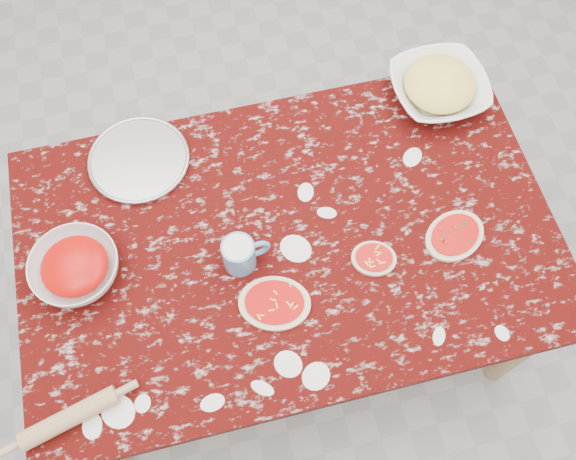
{
  "coord_description": "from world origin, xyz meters",
  "views": [
    {
      "loc": [
        -0.18,
        -0.75,
        2.44
      ],
      "look_at": [
        0.0,
        0.0,
        0.8
      ],
      "focal_mm": 38.83,
      "sensor_mm": 36.0,
      "label": 1
    }
  ],
  "objects_px": {
    "cheese_bowl": "(438,88)",
    "flour_mug": "(240,254)",
    "pizza_tray": "(139,160)",
    "rolling_pin": "(70,418)",
    "sauce_bowl": "(76,268)",
    "worktable": "(288,248)"
  },
  "relations": [
    {
      "from": "worktable",
      "to": "pizza_tray",
      "type": "relative_size",
      "value": 5.12
    },
    {
      "from": "pizza_tray",
      "to": "worktable",
      "type": "bearing_deg",
      "value": -43.12
    },
    {
      "from": "sauce_bowl",
      "to": "flour_mug",
      "type": "relative_size",
      "value": 1.79
    },
    {
      "from": "worktable",
      "to": "sauce_bowl",
      "type": "distance_m",
      "value": 0.63
    },
    {
      "from": "pizza_tray",
      "to": "cheese_bowl",
      "type": "xyz_separation_m",
      "value": [
        1.0,
        0.02,
        0.03
      ]
    },
    {
      "from": "pizza_tray",
      "to": "rolling_pin",
      "type": "relative_size",
      "value": 1.21
    },
    {
      "from": "pizza_tray",
      "to": "flour_mug",
      "type": "relative_size",
      "value": 2.2
    },
    {
      "from": "sauce_bowl",
      "to": "rolling_pin",
      "type": "bearing_deg",
      "value": -98.43
    },
    {
      "from": "pizza_tray",
      "to": "flour_mug",
      "type": "bearing_deg",
      "value": -59.51
    },
    {
      "from": "worktable",
      "to": "flour_mug",
      "type": "height_order",
      "value": "flour_mug"
    },
    {
      "from": "worktable",
      "to": "pizza_tray",
      "type": "bearing_deg",
      "value": 136.88
    },
    {
      "from": "cheese_bowl",
      "to": "rolling_pin",
      "type": "relative_size",
      "value": 1.2
    },
    {
      "from": "cheese_bowl",
      "to": "rolling_pin",
      "type": "xyz_separation_m",
      "value": [
        -1.28,
        -0.76,
        -0.01
      ]
    },
    {
      "from": "worktable",
      "to": "rolling_pin",
      "type": "height_order",
      "value": "rolling_pin"
    },
    {
      "from": "pizza_tray",
      "to": "rolling_pin",
      "type": "distance_m",
      "value": 0.8
    },
    {
      "from": "worktable",
      "to": "sauce_bowl",
      "type": "bearing_deg",
      "value": 177.05
    },
    {
      "from": "cheese_bowl",
      "to": "flour_mug",
      "type": "distance_m",
      "value": 0.87
    },
    {
      "from": "sauce_bowl",
      "to": "cheese_bowl",
      "type": "distance_m",
      "value": 1.27
    },
    {
      "from": "worktable",
      "to": "flour_mug",
      "type": "distance_m",
      "value": 0.21
    },
    {
      "from": "worktable",
      "to": "flour_mug",
      "type": "relative_size",
      "value": 11.26
    },
    {
      "from": "worktable",
      "to": "rolling_pin",
      "type": "relative_size",
      "value": 6.18
    },
    {
      "from": "cheese_bowl",
      "to": "flour_mug",
      "type": "height_order",
      "value": "flour_mug"
    }
  ]
}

